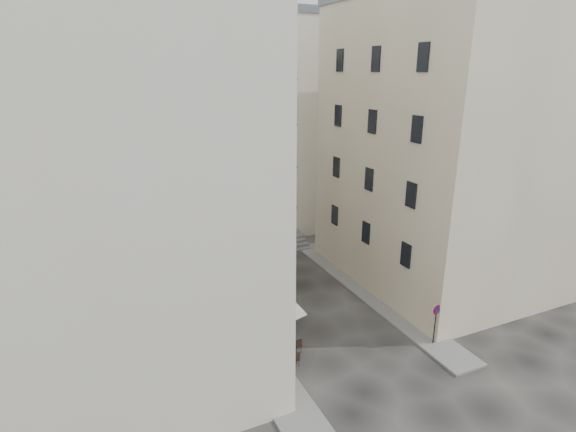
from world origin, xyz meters
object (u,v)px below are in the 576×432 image
bistro_table_b (290,347)px  pedestrian (264,300)px  no_parking_sign (436,317)px  bistro_table_a (287,360)px

bistro_table_b → pedestrian: (0.34, 4.50, 0.38)m
no_parking_sign → bistro_table_b: (-7.23, 2.41, -1.28)m
bistro_table_a → bistro_table_b: bearing=58.2°
bistro_table_b → pedestrian: bearing=85.7°
bistro_table_b → no_parking_sign: bearing=-18.4°
no_parking_sign → pedestrian: (-6.90, 6.91, -0.90)m
no_parking_sign → pedestrian: size_ratio=1.50×
bistro_table_a → pedestrian: 5.59m
bistro_table_a → no_parking_sign: bearing=-10.2°
no_parking_sign → pedestrian: no_parking_sign is taller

